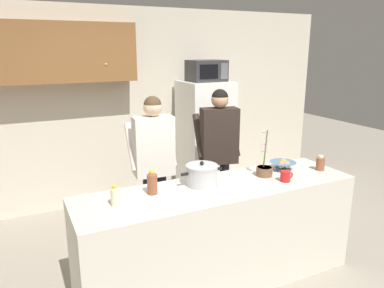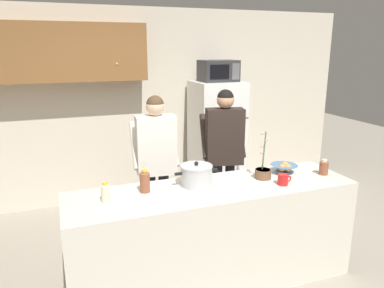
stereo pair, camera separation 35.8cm
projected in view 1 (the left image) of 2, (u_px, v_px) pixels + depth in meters
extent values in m
plane|color=#9E9384|center=(218.00, 279.00, 3.40)|extent=(14.00, 14.00, 0.00)
cube|color=beige|center=(136.00, 106.00, 5.07)|extent=(6.00, 0.12, 2.60)
cube|color=brown|center=(39.00, 53.00, 4.17)|extent=(2.21, 0.34, 0.69)
sphere|color=gold|center=(106.00, 64.00, 4.36)|extent=(0.03, 0.03, 0.03)
cube|color=silver|center=(219.00, 235.00, 3.29)|extent=(2.51, 0.68, 0.92)
cube|color=white|center=(205.00, 140.00, 5.16)|extent=(0.64, 0.64, 1.64)
cube|color=#333333|center=(217.00, 119.00, 4.78)|extent=(0.63, 0.01, 0.01)
cylinder|color=#B2B2B7|center=(229.00, 150.00, 4.95)|extent=(0.02, 0.02, 0.74)
cube|color=#2D2D30|center=(206.00, 71.00, 4.89)|extent=(0.48, 0.36, 0.28)
cube|color=black|center=(209.00, 72.00, 4.71)|extent=(0.26, 0.01, 0.18)
cube|color=#59595B|center=(224.00, 71.00, 4.81)|extent=(0.11, 0.01, 0.21)
cylinder|color=black|center=(162.00, 208.00, 3.99)|extent=(0.11, 0.11, 0.79)
cylinder|color=black|center=(149.00, 210.00, 3.94)|extent=(0.11, 0.11, 0.79)
cube|color=white|center=(154.00, 146.00, 3.78)|extent=(0.42, 0.23, 0.62)
sphere|color=beige|center=(153.00, 107.00, 3.68)|extent=(0.19, 0.19, 0.19)
sphere|color=#4C3823|center=(153.00, 105.00, 3.67)|extent=(0.18, 0.18, 0.18)
cylinder|color=white|center=(169.00, 143.00, 3.97)|extent=(0.11, 0.37, 0.48)
cylinder|color=white|center=(132.00, 147.00, 3.82)|extent=(0.11, 0.37, 0.48)
cylinder|color=black|center=(224.00, 194.00, 4.35)|extent=(0.11, 0.11, 0.80)
cylinder|color=black|center=(212.00, 195.00, 4.32)|extent=(0.11, 0.11, 0.80)
cube|color=#2D231E|center=(219.00, 136.00, 4.15)|extent=(0.45, 0.29, 0.63)
sphere|color=tan|center=(220.00, 99.00, 4.05)|extent=(0.19, 0.19, 0.19)
sphere|color=black|center=(220.00, 97.00, 4.04)|extent=(0.18, 0.18, 0.18)
cylinder|color=#2D231E|center=(233.00, 134.00, 4.32)|extent=(0.16, 0.38, 0.49)
cylinder|color=#2D231E|center=(199.00, 136.00, 4.22)|extent=(0.16, 0.38, 0.49)
cylinder|color=silver|center=(202.00, 176.00, 3.19)|extent=(0.27, 0.27, 0.17)
cylinder|color=silver|center=(202.00, 166.00, 3.16)|extent=(0.28, 0.28, 0.02)
sphere|color=black|center=(202.00, 163.00, 3.16)|extent=(0.04, 0.04, 0.04)
cube|color=black|center=(185.00, 174.00, 3.10)|extent=(0.06, 0.02, 0.02)
cube|color=black|center=(218.00, 169.00, 3.25)|extent=(0.06, 0.02, 0.02)
cylinder|color=red|center=(285.00, 176.00, 3.28)|extent=(0.09, 0.09, 0.10)
torus|color=red|center=(290.00, 175.00, 3.30)|extent=(0.06, 0.01, 0.06)
cylinder|color=#4C7299|center=(282.00, 169.00, 3.60)|extent=(0.14, 0.14, 0.02)
cone|color=#4C7299|center=(283.00, 165.00, 3.59)|extent=(0.26, 0.26, 0.06)
sphere|color=tan|center=(281.00, 165.00, 3.55)|extent=(0.07, 0.07, 0.07)
sphere|color=tan|center=(283.00, 162.00, 3.63)|extent=(0.07, 0.07, 0.07)
sphere|color=tan|center=(287.00, 165.00, 3.55)|extent=(0.07, 0.07, 0.07)
cylinder|color=brown|center=(320.00, 164.00, 3.58)|extent=(0.08, 0.08, 0.12)
cone|color=brown|center=(321.00, 157.00, 3.56)|extent=(0.08, 0.08, 0.02)
cylinder|color=white|center=(321.00, 156.00, 3.56)|extent=(0.05, 0.05, 0.02)
cylinder|color=brown|center=(152.00, 184.00, 2.99)|extent=(0.08, 0.08, 0.16)
cone|color=brown|center=(152.00, 173.00, 2.97)|extent=(0.08, 0.08, 0.03)
cylinder|color=gold|center=(152.00, 172.00, 2.97)|extent=(0.05, 0.05, 0.02)
cylinder|color=beige|center=(115.00, 197.00, 2.78)|extent=(0.07, 0.07, 0.13)
cone|color=beige|center=(115.00, 188.00, 2.76)|extent=(0.07, 0.07, 0.02)
cylinder|color=gold|center=(115.00, 187.00, 2.76)|extent=(0.04, 0.04, 0.02)
cylinder|color=brown|center=(264.00, 171.00, 3.42)|extent=(0.15, 0.15, 0.09)
cylinder|color=#38281E|center=(264.00, 167.00, 3.41)|extent=(0.14, 0.14, 0.01)
cylinder|color=#4C7238|center=(265.00, 149.00, 3.37)|extent=(0.01, 0.04, 0.36)
ellipsoid|color=pink|center=(263.00, 150.00, 3.38)|extent=(0.04, 0.03, 0.02)
ellipsoid|color=pink|center=(263.00, 144.00, 3.36)|extent=(0.04, 0.03, 0.02)
ellipsoid|color=pink|center=(267.00, 138.00, 3.34)|extent=(0.04, 0.03, 0.02)
ellipsoid|color=pink|center=(264.00, 132.00, 3.33)|extent=(0.04, 0.03, 0.02)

